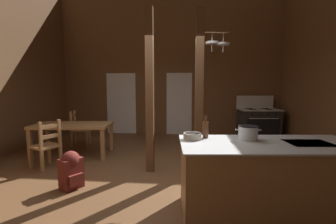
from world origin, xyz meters
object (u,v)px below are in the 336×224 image
object	(u,v)px
bottle_tall_on_counter	(205,129)
dining_table	(73,128)
ladderback_chair_near_window	(79,129)
kitchen_island	(268,179)
mixing_bowl_on_counter	(192,136)
stove_range	(258,124)
backpack	(71,169)
stockpot_on_counter	(248,133)
ladderback_chair_by_post	(47,145)

from	to	relation	value
bottle_tall_on_counter	dining_table	bearing A→B (deg)	145.20
ladderback_chair_near_window	kitchen_island	bearing A→B (deg)	-38.00
mixing_bowl_on_counter	dining_table	bearing A→B (deg)	142.30
stove_range	mixing_bowl_on_counter	size ratio (longest dim) A/B	5.67
mixing_bowl_on_counter	bottle_tall_on_counter	bearing A→B (deg)	28.34
stove_range	kitchen_island	bearing A→B (deg)	-104.10
backpack	bottle_tall_on_counter	size ratio (longest dim) A/B	2.00
kitchen_island	dining_table	bearing A→B (deg)	148.80
bottle_tall_on_counter	stockpot_on_counter	bearing A→B (deg)	-6.95
dining_table	mixing_bowl_on_counter	xyz separation A→B (m)	(2.73, -2.11, 0.31)
backpack	stockpot_on_counter	world-z (taller)	stockpot_on_counter
backpack	stockpot_on_counter	bearing A→B (deg)	-8.09
ladderback_chair_near_window	backpack	bearing A→B (deg)	-65.85
stove_range	stockpot_on_counter	distance (m)	4.39
kitchen_island	dining_table	xyz separation A→B (m)	(-3.66, 2.22, 0.19)
ladderback_chair_near_window	dining_table	bearing A→B (deg)	-70.48
kitchen_island	ladderback_chair_near_window	distance (m)	5.05
kitchen_island	mixing_bowl_on_counter	distance (m)	1.06
kitchen_island	stockpot_on_counter	distance (m)	0.61
kitchen_island	stockpot_on_counter	world-z (taller)	stockpot_on_counter
mixing_bowl_on_counter	ladderback_chair_by_post	bearing A→B (deg)	156.41
ladderback_chair_near_window	stockpot_on_counter	bearing A→B (deg)	-38.41
dining_table	bottle_tall_on_counter	world-z (taller)	bottle_tall_on_counter
stockpot_on_counter	dining_table	bearing A→B (deg)	148.77
bottle_tall_on_counter	backpack	bearing A→B (deg)	171.62
ladderback_chair_by_post	mixing_bowl_on_counter	world-z (taller)	mixing_bowl_on_counter
mixing_bowl_on_counter	bottle_tall_on_counter	size ratio (longest dim) A/B	0.78
ladderback_chair_near_window	mixing_bowl_on_counter	size ratio (longest dim) A/B	4.08
stove_range	mixing_bowl_on_counter	distance (m)	4.67
mixing_bowl_on_counter	ladderback_chair_near_window	bearing A→B (deg)	135.43
ladderback_chair_by_post	stockpot_on_counter	size ratio (longest dim) A/B	2.98
kitchen_island	dining_table	size ratio (longest dim) A/B	1.26
stove_range	ladderback_chair_by_post	xyz separation A→B (m)	(-4.83, -2.96, -0.03)
stove_range	dining_table	distance (m)	5.18
ladderback_chair_near_window	backpack	size ratio (longest dim) A/B	1.59
ladderback_chair_by_post	mixing_bowl_on_counter	bearing A→B (deg)	-23.59
ladderback_chair_near_window	mixing_bowl_on_counter	bearing A→B (deg)	-44.57
ladderback_chair_by_post	bottle_tall_on_counter	size ratio (longest dim) A/B	3.19
backpack	kitchen_island	bearing A→B (deg)	-10.14
ladderback_chair_by_post	backpack	world-z (taller)	ladderback_chair_by_post
backpack	bottle_tall_on_counter	xyz separation A→B (m)	(2.05, -0.30, 0.72)
dining_table	mixing_bowl_on_counter	world-z (taller)	mixing_bowl_on_counter
ladderback_chair_by_post	kitchen_island	bearing A→B (deg)	-19.64
ladderback_chair_by_post	mixing_bowl_on_counter	size ratio (longest dim) A/B	4.08
stove_range	mixing_bowl_on_counter	bearing A→B (deg)	-115.66
stove_range	bottle_tall_on_counter	size ratio (longest dim) A/B	4.44
stockpot_on_counter	stove_range	bearing A→B (deg)	72.53
ladderback_chair_near_window	bottle_tall_on_counter	size ratio (longest dim) A/B	3.19
dining_table	stockpot_on_counter	size ratio (longest dim) A/B	5.58
stove_range	stockpot_on_counter	size ratio (longest dim) A/B	4.14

